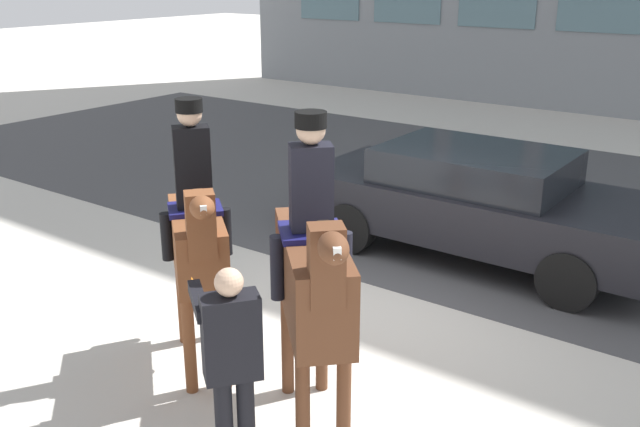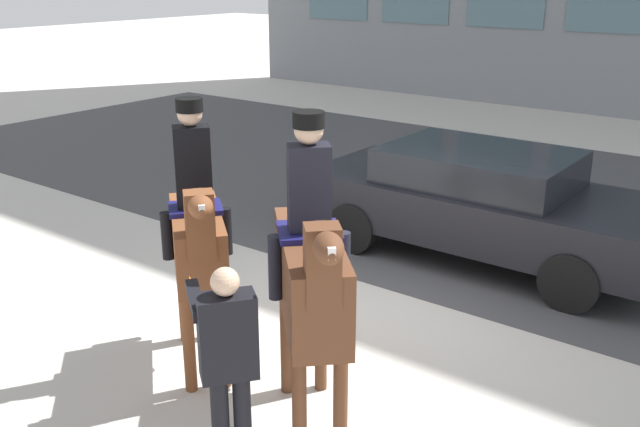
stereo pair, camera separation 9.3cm
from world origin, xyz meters
TOP-DOWN VIEW (x-y plane):
  - ground_plane at (0.00, 0.00)m, footprint 80.00×80.00m
  - road_surface at (0.00, 4.75)m, footprint 25.31×8.50m
  - mounted_horse_lead at (-0.68, -1.99)m, footprint 1.47×1.30m
  - mounted_horse_companion at (0.78, -2.18)m, footprint 1.54×1.55m
  - pedestrian_bystander at (0.72, -3.07)m, footprint 0.90×0.53m
  - street_car_near_lane at (0.27, 2.14)m, footprint 4.69×1.97m

SIDE VIEW (x-z plane):
  - ground_plane at x=0.00m, z-range 0.00..0.00m
  - road_surface at x=0.00m, z-range 0.00..0.01m
  - street_car_near_lane at x=0.27m, z-range 0.05..1.49m
  - pedestrian_bystander at x=0.72m, z-range 0.16..1.90m
  - mounted_horse_lead at x=-0.68m, z-range 0.05..2.62m
  - mounted_horse_companion at x=0.78m, z-range 0.09..2.74m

